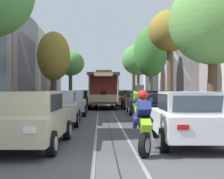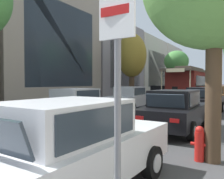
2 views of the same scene
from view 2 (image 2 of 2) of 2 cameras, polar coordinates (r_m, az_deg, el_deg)
name	(u,v)px [view 2 (image 2 of 2)]	position (r m, az deg, el deg)	size (l,w,h in m)	color
ground_plane	(184,104)	(21.01, 17.23, -3.46)	(160.00, 160.00, 0.00)	#424244
trolley_track_rails	(192,102)	(24.09, 18.95, -2.81)	(1.14, 59.61, 0.01)	gray
building_facade_left	(113,61)	(28.70, 0.35, 6.93)	(5.46, 51.31, 10.41)	beige
parked_car_silver_second_left	(74,105)	(11.17, -9.21, -3.80)	(2.10, 4.40, 1.58)	#B7B7BC
parked_car_silver_mid_left	(129,98)	(15.92, 4.25, -2.13)	(2.05, 4.38, 1.58)	#B7B7BC
parked_car_black_fourth_left	(161,94)	(22.18, 12.05, -1.08)	(2.02, 4.37, 1.58)	black
parked_car_teal_fifth_left	(177,92)	(27.59, 15.65, -0.56)	(2.15, 4.42, 1.58)	#196B70
parked_car_white_near_right	(69,148)	(4.00, -10.46, -13.85)	(2.13, 4.42, 1.58)	silver
parked_car_black_second_right	(175,110)	(9.27, 15.25, -4.97)	(2.01, 4.36, 1.58)	black
parked_car_black_mid_right	(203,100)	(15.01, 21.49, -2.48)	(2.07, 4.39, 1.58)	black
parked_car_brown_fourth_right	(215,96)	(20.71, 23.97, -1.38)	(2.03, 4.38, 1.58)	brown
parked_car_beige_fifth_right	(219,93)	(26.65, 24.78, -0.73)	(2.07, 4.39, 1.58)	#C1B28E
street_tree_kerb_left_second	(132,56)	(20.37, 4.90, 8.17)	(2.54, 2.52, 6.11)	#4C3826
street_tree_kerb_left_mid	(176,62)	(34.19, 15.52, 6.57)	(3.38, 3.68, 6.36)	#4C3826
cable_car_trolley	(190,85)	(23.30, 18.63, 1.13)	(2.82, 9.17, 3.28)	maroon
fire_hydrant	(199,143)	(6.03, 20.66, -12.28)	(0.40, 0.22, 0.84)	red
street_sign_post	(117,99)	(2.04, 1.31, -2.24)	(0.36, 0.07, 2.79)	slate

